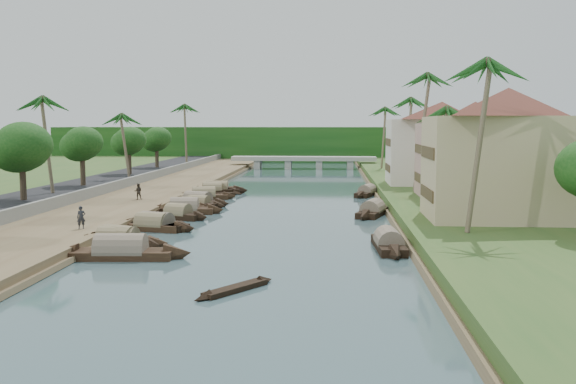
# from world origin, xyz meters

# --- Properties ---
(ground) EXTENTS (220.00, 220.00, 0.00)m
(ground) POSITION_xyz_m (0.00, 0.00, 0.00)
(ground) COLOR #3B5459
(ground) RESTS_ON ground
(left_bank) EXTENTS (10.00, 180.00, 0.80)m
(left_bank) POSITION_xyz_m (-16.00, 20.00, 0.40)
(left_bank) COLOR brown
(left_bank) RESTS_ON ground
(right_bank) EXTENTS (16.00, 180.00, 1.20)m
(right_bank) POSITION_xyz_m (19.00, 20.00, 0.60)
(right_bank) COLOR #2F5120
(right_bank) RESTS_ON ground
(road) EXTENTS (8.00, 180.00, 1.40)m
(road) POSITION_xyz_m (-24.50, 20.00, 0.70)
(road) COLOR black
(road) RESTS_ON ground
(retaining_wall) EXTENTS (0.40, 180.00, 1.10)m
(retaining_wall) POSITION_xyz_m (-20.20, 20.00, 1.35)
(retaining_wall) COLOR gray
(retaining_wall) RESTS_ON left_bank
(treeline) EXTENTS (120.00, 14.00, 8.00)m
(treeline) POSITION_xyz_m (0.00, 100.00, 4.00)
(treeline) COLOR #123E11
(treeline) RESTS_ON ground
(bridge) EXTENTS (28.00, 4.00, 2.40)m
(bridge) POSITION_xyz_m (0.00, 72.00, 1.72)
(bridge) COLOR gray
(bridge) RESTS_ON ground
(building_near) EXTENTS (14.85, 14.85, 10.20)m
(building_near) POSITION_xyz_m (18.99, -2.00, 6.38)
(building_near) COLOR tan
(building_near) RESTS_ON right_bank
(building_mid) EXTENTS (14.11, 14.11, 9.70)m
(building_mid) POSITION_xyz_m (19.99, 14.00, 6.13)
(building_mid) COLOR tan
(building_mid) RESTS_ON right_bank
(building_far) EXTENTS (15.59, 15.59, 10.20)m
(building_far) POSITION_xyz_m (18.99, 28.00, 6.38)
(building_far) COLOR beige
(building_far) RESTS_ON right_bank
(building_distant) EXTENTS (12.62, 12.62, 9.20)m
(building_distant) POSITION_xyz_m (19.99, 48.00, 5.88)
(building_distant) COLOR tan
(building_distant) RESTS_ON right_bank
(sampan_0) EXTENTS (9.41, 2.52, 2.42)m
(sampan_0) POSITION_xyz_m (-8.01, -13.11, 0.42)
(sampan_0) COLOR black
(sampan_0) RESTS_ON ground
(sampan_1) EXTENTS (7.40, 4.18, 2.18)m
(sampan_1) POSITION_xyz_m (-9.50, -9.05, 0.42)
(sampan_1) COLOR black
(sampan_1) RESTS_ON ground
(sampan_2) EXTENTS (7.74, 2.09, 2.05)m
(sampan_2) POSITION_xyz_m (-9.55, -9.23, 0.41)
(sampan_2) COLOR black
(sampan_2) RESTS_ON ground
(sampan_3) EXTENTS (7.73, 4.20, 2.08)m
(sampan_3) POSITION_xyz_m (-8.87, -1.68, 0.41)
(sampan_3) COLOR black
(sampan_3) RESTS_ON ground
(sampan_4) EXTENTS (7.47, 3.23, 2.10)m
(sampan_4) POSITION_xyz_m (-9.08, -2.12, 0.41)
(sampan_4) COLOR black
(sampan_4) RESTS_ON ground
(sampan_5) EXTENTS (6.41, 3.52, 2.03)m
(sampan_5) POSITION_xyz_m (-8.47, 4.25, 0.41)
(sampan_5) COLOR black
(sampan_5) RESTS_ON ground
(sampan_6) EXTENTS (7.89, 2.66, 2.30)m
(sampan_6) POSITION_xyz_m (-8.72, 7.83, 0.42)
(sampan_6) COLOR black
(sampan_6) RESTS_ON ground
(sampan_7) EXTENTS (6.39, 3.20, 1.75)m
(sampan_7) POSITION_xyz_m (-8.27, 12.38, 0.40)
(sampan_7) COLOR black
(sampan_7) RESTS_ON ground
(sampan_8) EXTENTS (6.48, 2.91, 1.99)m
(sampan_8) POSITION_xyz_m (-9.47, 9.62, 0.41)
(sampan_8) COLOR black
(sampan_8) RESTS_ON ground
(sampan_9) EXTENTS (8.11, 4.78, 2.09)m
(sampan_9) POSITION_xyz_m (-8.85, 14.65, 0.41)
(sampan_9) COLOR black
(sampan_9) RESTS_ON ground
(sampan_10) EXTENTS (7.87, 3.51, 2.14)m
(sampan_10) POSITION_xyz_m (-9.22, 19.64, 0.41)
(sampan_10) COLOR black
(sampan_10) RESTS_ON ground
(sampan_11) EXTENTS (6.97, 3.28, 2.00)m
(sampan_11) POSITION_xyz_m (-9.37, 25.60, 0.41)
(sampan_11) COLOR black
(sampan_11) RESTS_ON ground
(sampan_12) EXTENTS (7.59, 2.91, 1.83)m
(sampan_12) POSITION_xyz_m (-9.43, 28.82, 0.40)
(sampan_12) COLOR black
(sampan_12) RESTS_ON ground
(sampan_13) EXTENTS (8.16, 2.18, 2.21)m
(sampan_13) POSITION_xyz_m (-8.95, 26.76, 0.42)
(sampan_13) COLOR black
(sampan_13) RESTS_ON ground
(sampan_14) EXTENTS (2.07, 8.69, 2.10)m
(sampan_14) POSITION_xyz_m (9.42, -8.81, 0.41)
(sampan_14) COLOR black
(sampan_14) RESTS_ON ground
(sampan_15) EXTENTS (4.08, 8.36, 2.21)m
(sampan_15) POSITION_xyz_m (9.36, 7.77, 0.42)
(sampan_15) COLOR black
(sampan_15) RESTS_ON ground
(sampan_16) EXTENTS (4.07, 7.91, 1.96)m
(sampan_16) POSITION_xyz_m (9.78, 24.79, 0.41)
(sampan_16) COLOR black
(sampan_16) RESTS_ON ground
(canoe_0) EXTENTS (3.97, 5.12, 0.76)m
(canoe_0) POSITION_xyz_m (0.55, -20.64, 0.10)
(canoe_0) COLOR black
(canoe_0) RESTS_ON ground
(canoe_1) EXTENTS (4.40, 1.63, 0.70)m
(canoe_1) POSITION_xyz_m (-10.45, -6.77, 0.10)
(canoe_1) COLOR black
(canoe_1) RESTS_ON ground
(canoe_2) EXTENTS (6.28, 1.59, 0.91)m
(canoe_2) POSITION_xyz_m (-8.55, 24.73, 0.10)
(canoe_2) COLOR black
(canoe_2) RESTS_ON ground
(palm_0) EXTENTS (3.20, 3.20, 13.07)m
(palm_0) POSITION_xyz_m (15.00, -8.75, 12.44)
(palm_0) COLOR #70644B
(palm_0) RESTS_ON ground
(palm_1) EXTENTS (3.20, 3.20, 10.34)m
(palm_1) POSITION_xyz_m (16.00, 7.48, 9.80)
(palm_1) COLOR #70644B
(palm_1) RESTS_ON ground
(palm_2) EXTENTS (3.20, 3.20, 14.33)m
(palm_2) POSITION_xyz_m (15.00, 19.27, 13.65)
(palm_2) COLOR #70644B
(palm_2) RESTS_ON ground
(palm_3) EXTENTS (3.20, 3.20, 12.46)m
(palm_3) POSITION_xyz_m (16.00, 37.81, 11.84)
(palm_3) COLOR #70644B
(palm_3) RESTS_ON ground
(palm_5) EXTENTS (3.20, 3.20, 11.43)m
(palm_5) POSITION_xyz_m (-24.00, 12.44, 11.05)
(palm_5) COLOR #70644B
(palm_5) RESTS_ON ground
(palm_6) EXTENTS (3.20, 3.20, 9.97)m
(palm_6) POSITION_xyz_m (-22.00, 31.75, 9.64)
(palm_6) COLOR #70644B
(palm_6) RESTS_ON ground
(palm_7) EXTENTS (3.20, 3.20, 11.63)m
(palm_7) POSITION_xyz_m (14.00, 56.53, 11.04)
(palm_7) COLOR #70644B
(palm_7) RESTS_ON ground
(palm_8) EXTENTS (3.20, 3.20, 12.11)m
(palm_8) POSITION_xyz_m (-20.50, 60.23, 11.70)
(palm_8) COLOR #70644B
(palm_8) RESTS_ON ground
(tree_2) EXTENTS (5.36, 5.36, 7.21)m
(tree_2) POSITION_xyz_m (-24.00, 6.36, 6.33)
(tree_2) COLOR #4D3D2C
(tree_2) RESTS_ON ground
(tree_3) EXTENTS (4.50, 4.50, 6.73)m
(tree_3) POSITION_xyz_m (-24.00, 21.17, 6.19)
(tree_3) COLOR #4D3D2C
(tree_3) RESTS_ON ground
(tree_4) EXTENTS (4.53, 4.53, 6.63)m
(tree_4) POSITION_xyz_m (-24.00, 38.75, 6.08)
(tree_4) COLOR #4D3D2C
(tree_4) RESTS_ON ground
(tree_5) EXTENTS (4.53, 4.53, 6.57)m
(tree_5) POSITION_xyz_m (-24.00, 53.54, 6.03)
(tree_5) COLOR #4D3D2C
(tree_5) RESTS_ON ground
(tree_6) EXTENTS (4.82, 4.82, 7.59)m
(tree_6) POSITION_xyz_m (24.00, 29.67, 6.71)
(tree_6) COLOR #4D3D2C
(tree_6) RESTS_ON ground
(person_near) EXTENTS (0.74, 0.63, 1.72)m
(person_near) POSITION_xyz_m (-13.22, -6.50, 1.66)
(person_near) COLOR #222429
(person_near) RESTS_ON left_bank
(person_far) EXTENTS (0.94, 0.81, 1.66)m
(person_far) POSITION_xyz_m (-14.68, 12.48, 1.63)
(person_far) COLOR #2E2720
(person_far) RESTS_ON left_bank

